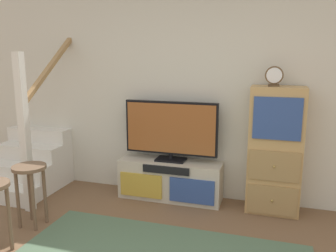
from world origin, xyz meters
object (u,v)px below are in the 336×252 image
at_px(desk_clock, 274,76).
at_px(media_console, 170,180).
at_px(television, 171,130).
at_px(side_cabinet, 275,151).
at_px(bar_stool_far, 30,181).

bearing_deg(desk_clock, media_console, 179.76).
height_order(television, side_cabinet, side_cabinet).
bearing_deg(media_console, side_cabinet, 0.48).
bearing_deg(desk_clock, side_cabinet, 14.65).
bearing_deg(desk_clock, television, 178.59).
relative_size(television, desk_clock, 5.34).
distance_m(television, bar_stool_far, 1.67).
bearing_deg(side_cabinet, television, 179.36).
xyz_separation_m(side_cabinet, bar_stool_far, (-2.40, -1.10, -0.22)).
distance_m(side_cabinet, bar_stool_far, 2.65).
bearing_deg(television, side_cabinet, -0.64).
height_order(side_cabinet, bar_stool_far, side_cabinet).
height_order(media_console, television, television).
distance_m(desk_clock, bar_stool_far, 2.78).
xyz_separation_m(media_console, television, (0.00, 0.02, 0.63)).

